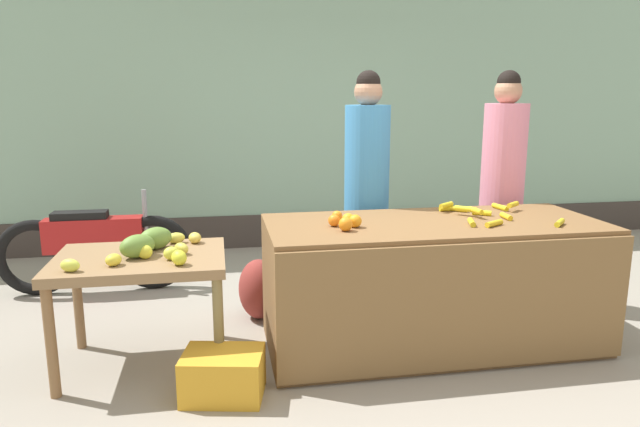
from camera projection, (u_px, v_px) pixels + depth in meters
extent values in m
plane|color=gray|center=(373.00, 346.00, 3.87)|extent=(24.00, 24.00, 0.00)
cube|color=#8CB299|center=(307.00, 109.00, 6.27)|extent=(9.41, 0.20, 3.02)
cube|color=#3F3833|center=(309.00, 229.00, 6.44)|extent=(9.41, 0.04, 0.36)
cube|color=brown|center=(432.00, 283.00, 3.85)|extent=(2.20, 0.91, 0.84)
cube|color=brown|center=(461.00, 308.00, 3.40)|extent=(2.20, 0.03, 0.78)
cube|color=olive|center=(140.00, 261.00, 3.47)|extent=(1.01, 0.75, 0.06)
cylinder|color=olive|center=(51.00, 343.00, 3.15)|extent=(0.06, 0.06, 0.65)
cylinder|color=olive|center=(219.00, 331.00, 3.31)|extent=(0.06, 0.06, 0.65)
cylinder|color=olive|center=(78.00, 302.00, 3.78)|extent=(0.06, 0.06, 0.65)
cylinder|color=olive|center=(218.00, 293.00, 3.93)|extent=(0.06, 0.06, 0.65)
cylinder|color=yellow|center=(506.00, 216.00, 3.83)|extent=(0.04, 0.13, 0.04)
cylinder|color=gold|center=(458.00, 209.00, 4.07)|extent=(0.12, 0.11, 0.04)
cylinder|color=yellow|center=(482.00, 213.00, 3.95)|extent=(0.13, 0.10, 0.04)
cylinder|color=gold|center=(472.00, 222.00, 3.65)|extent=(0.08, 0.15, 0.04)
cylinder|color=gold|center=(560.00, 223.00, 3.64)|extent=(0.13, 0.13, 0.04)
cylinder|color=yellow|center=(500.00, 207.00, 4.15)|extent=(0.06, 0.16, 0.04)
cylinder|color=yellow|center=(449.00, 209.00, 4.10)|extent=(0.15, 0.05, 0.04)
cylinder|color=gold|center=(494.00, 223.00, 3.62)|extent=(0.15, 0.11, 0.04)
cylinder|color=yellow|center=(513.00, 205.00, 4.08)|extent=(0.12, 0.10, 0.04)
cylinder|color=yellow|center=(475.00, 210.00, 3.87)|extent=(0.06, 0.14, 0.04)
cylinder|color=gold|center=(446.00, 205.00, 4.06)|extent=(0.13, 0.11, 0.04)
cylinder|color=yellow|center=(466.00, 209.00, 3.93)|extent=(0.13, 0.13, 0.04)
sphere|color=orange|center=(348.00, 219.00, 3.64)|extent=(0.08, 0.08, 0.08)
sphere|color=orange|center=(334.00, 221.00, 3.62)|extent=(0.08, 0.08, 0.08)
sphere|color=orange|center=(346.00, 224.00, 3.49)|extent=(0.09, 0.09, 0.09)
sphere|color=orange|center=(355.00, 221.00, 3.59)|extent=(0.08, 0.08, 0.08)
sphere|color=orange|center=(337.00, 216.00, 3.77)|extent=(0.07, 0.07, 0.07)
ellipsoid|color=yellow|center=(179.00, 258.00, 3.27)|extent=(0.12, 0.13, 0.09)
ellipsoid|color=yellow|center=(132.00, 245.00, 3.55)|extent=(0.11, 0.10, 0.08)
ellipsoid|color=gold|center=(181.00, 248.00, 3.49)|extent=(0.12, 0.13, 0.07)
ellipsoid|color=yellow|center=(114.00, 260.00, 3.26)|extent=(0.12, 0.13, 0.07)
ellipsoid|color=#D7E049|center=(70.00, 265.00, 3.15)|extent=(0.13, 0.10, 0.07)
ellipsoid|color=yellow|center=(145.00, 252.00, 3.39)|extent=(0.12, 0.10, 0.09)
ellipsoid|color=#D4DB42|center=(171.00, 253.00, 3.38)|extent=(0.12, 0.12, 0.08)
ellipsoid|color=#D3C946|center=(176.00, 238.00, 3.75)|extent=(0.14, 0.11, 0.07)
ellipsoid|color=#E7C84B|center=(195.00, 238.00, 3.75)|extent=(0.10, 0.12, 0.07)
ellipsoid|color=olive|center=(155.00, 238.00, 3.60)|extent=(0.26, 0.25, 0.14)
ellipsoid|color=olive|center=(137.00, 246.00, 3.42)|extent=(0.26, 0.25, 0.14)
cylinder|color=#33333D|center=(365.00, 264.00, 4.49)|extent=(0.29, 0.29, 0.71)
cylinder|color=#3F8CCC|center=(367.00, 164.00, 4.33)|extent=(0.34, 0.34, 0.87)
sphere|color=tan|center=(368.00, 92.00, 4.22)|extent=(0.21, 0.21, 0.21)
sphere|color=black|center=(368.00, 82.00, 4.21)|extent=(0.18, 0.18, 0.18)
cylinder|color=#33333D|center=(497.00, 257.00, 4.69)|extent=(0.29, 0.29, 0.72)
cylinder|color=pink|center=(504.00, 160.00, 4.52)|extent=(0.34, 0.34, 0.88)
sphere|color=tan|center=(508.00, 91.00, 4.41)|extent=(0.21, 0.21, 0.21)
sphere|color=black|center=(509.00, 82.00, 4.40)|extent=(0.18, 0.18, 0.18)
torus|color=black|center=(154.00, 252.00, 4.95)|extent=(0.65, 0.09, 0.65)
torus|color=black|center=(36.00, 258.00, 4.78)|extent=(0.65, 0.09, 0.65)
cube|color=#A51919|center=(94.00, 234.00, 4.83)|extent=(0.80, 0.18, 0.28)
cube|color=black|center=(80.00, 216.00, 4.78)|extent=(0.44, 0.16, 0.08)
cylinder|color=gray|center=(145.00, 213.00, 4.87)|extent=(0.04, 0.04, 0.40)
cube|color=gold|center=(223.00, 375.00, 3.20)|extent=(0.50, 0.40, 0.26)
ellipsoid|color=maroon|center=(259.00, 289.00, 4.31)|extent=(0.34, 0.39, 0.45)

